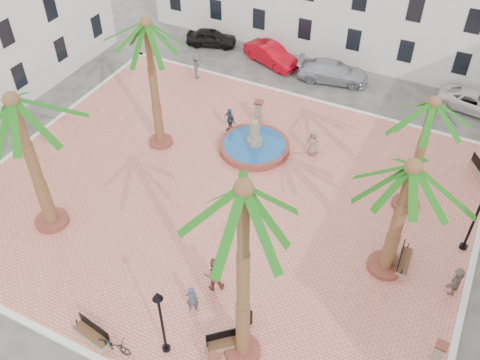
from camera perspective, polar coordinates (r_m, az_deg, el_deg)
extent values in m
plane|color=#56544F|center=(29.43, -1.74, -1.73)|extent=(120.00, 120.00, 0.00)
cube|color=#E17963|center=(29.38, -1.75, -1.63)|extent=(26.00, 22.00, 0.15)
cube|color=silver|center=(37.33, 6.26, 8.87)|extent=(26.30, 0.30, 0.16)
cube|color=silver|center=(23.97, -14.77, -18.02)|extent=(26.30, 0.30, 0.16)
cube|color=silver|center=(27.64, 23.21, -9.83)|extent=(0.30, 22.30, 0.16)
cube|color=silver|center=(36.05, -20.40, 4.87)|extent=(0.30, 22.30, 0.16)
cube|color=black|center=(45.96, -6.92, 18.47)|extent=(1.00, 0.12, 1.60)
cube|color=black|center=(44.17, -2.58, 17.71)|extent=(1.00, 0.12, 1.60)
cube|color=black|center=(42.63, 2.05, 16.79)|extent=(1.00, 0.12, 1.60)
cube|color=black|center=(41.37, 6.94, 15.70)|extent=(1.00, 0.12, 1.60)
cube|color=black|center=(40.43, 12.04, 14.43)|extent=(1.00, 0.12, 1.60)
cube|color=black|center=(39.82, 17.28, 12.99)|extent=(1.00, 0.12, 1.60)
cube|color=black|center=(39.55, 22.56, 11.42)|extent=(1.00, 0.12, 1.60)
cube|color=black|center=(38.54, 18.20, 16.86)|extent=(1.00, 0.12, 1.60)
cube|color=black|center=(38.27, 23.76, 15.24)|extent=(1.00, 0.12, 1.60)
cube|color=black|center=(38.04, -22.51, 10.20)|extent=(0.12, 1.00, 1.60)
cube|color=black|center=(40.34, -18.61, 13.08)|extent=(0.12, 1.00, 1.60)
cube|color=black|center=(42.90, -15.08, 15.58)|extent=(0.12, 1.00, 1.60)
cube|color=black|center=(36.70, -23.74, 14.14)|extent=(0.12, 1.00, 1.60)
cube|color=black|center=(39.09, -19.59, 16.89)|extent=(0.12, 1.00, 1.60)
cylinder|color=brown|center=(32.18, 1.54, 3.59)|extent=(4.25, 4.25, 0.40)
cylinder|color=#194C8C|center=(32.07, 1.54, 3.84)|extent=(3.74, 3.74, 0.06)
cylinder|color=gray|center=(32.05, 1.54, 3.87)|extent=(0.91, 0.91, 0.81)
cylinder|color=gray|center=(31.56, 1.57, 5.03)|extent=(0.61, 0.61, 1.21)
sphere|color=gray|center=(31.11, 1.60, 6.14)|extent=(0.45, 0.45, 0.45)
cylinder|color=brown|center=(33.08, -8.45, 4.11)|extent=(1.45, 1.45, 0.22)
cylinder|color=brown|center=(30.86, -9.18, 9.85)|extent=(0.47, 0.47, 7.62)
sphere|color=brown|center=(29.05, -10.01, 16.22)|extent=(0.63, 0.63, 0.63)
cylinder|color=brown|center=(29.38, -19.39, -4.10)|extent=(1.71, 1.71, 0.26)
cylinder|color=brown|center=(26.95, -21.18, 1.50)|extent=(0.55, 0.55, 7.29)
sphere|color=brown|center=(24.92, -23.22, 7.88)|extent=(0.75, 0.75, 0.75)
cylinder|color=brown|center=(23.25, 0.29, -17.69)|extent=(1.50, 1.50, 0.22)
cylinder|color=brown|center=(19.38, 0.33, -10.74)|extent=(0.49, 0.49, 9.07)
sphere|color=brown|center=(16.01, 0.40, -0.87)|extent=(0.65, 0.65, 0.65)
cylinder|color=brown|center=(26.68, 15.23, -8.80)|extent=(1.72, 1.72, 0.26)
cylinder|color=brown|center=(24.40, 16.53, -4.07)|extent=(0.56, 0.56, 6.06)
sphere|color=brown|center=(22.40, 18.01, 1.33)|extent=(0.75, 0.75, 0.75)
cylinder|color=brown|center=(29.97, 17.21, -2.41)|extent=(1.45, 1.45, 0.22)
cylinder|color=brown|center=(27.88, 18.54, 2.42)|extent=(0.47, 0.47, 6.35)
sphere|color=brown|center=(26.09, 20.04, 7.79)|extent=(0.63, 0.63, 0.63)
cube|color=gray|center=(24.28, -15.47, -15.83)|extent=(1.88, 0.83, 0.40)
cube|color=#56351E|center=(24.09, -15.57, -15.54)|extent=(1.77, 0.76, 0.06)
cube|color=black|center=(23.93, -15.30, -14.84)|extent=(1.70, 0.31, 0.50)
cylinder|color=black|center=(24.44, -17.01, -14.28)|extent=(0.05, 0.05, 0.30)
cylinder|color=black|center=(23.56, -14.17, -16.50)|extent=(0.05, 0.05, 0.30)
cube|color=gray|center=(23.30, -1.49, -17.16)|extent=(1.62, 1.53, 0.38)
cube|color=#56351E|center=(23.11, -1.50, -16.88)|extent=(1.52, 1.43, 0.06)
cube|color=black|center=(23.00, -1.64, -16.12)|extent=(1.23, 1.11, 0.48)
cylinder|color=black|center=(22.93, -3.55, -17.17)|extent=(0.05, 0.05, 0.29)
cylinder|color=black|center=(23.12, 0.52, -16.28)|extent=(0.05, 0.05, 0.29)
cube|color=gray|center=(26.93, 17.04, -8.48)|extent=(0.66, 1.83, 0.40)
cube|color=#56351E|center=(26.76, 17.14, -8.16)|extent=(0.60, 1.73, 0.06)
cube|color=black|center=(26.55, 16.80, -7.66)|extent=(0.15, 1.70, 0.50)
cylinder|color=black|center=(26.10, 16.87, -9.33)|extent=(0.05, 0.05, 0.30)
cylinder|color=black|center=(27.25, 17.50, -6.71)|extent=(0.05, 0.05, 0.30)
cylinder|color=black|center=(33.60, 23.88, 2.22)|extent=(0.05, 0.05, 0.33)
cylinder|color=black|center=(23.54, -7.87, -17.34)|extent=(0.35, 0.35, 0.16)
cylinder|color=black|center=(22.05, -8.30, -14.99)|extent=(0.12, 0.12, 3.50)
cone|color=black|center=(20.50, -8.82, -12.09)|extent=(0.43, 0.43, 0.39)
sphere|color=beige|center=(20.62, -8.78, -12.33)|extent=(0.23, 0.23, 0.23)
cylinder|color=black|center=(28.80, 22.72, -6.55)|extent=(0.39, 0.39, 0.17)
cylinder|color=black|center=(27.45, 23.79, -3.77)|extent=(0.13, 0.13, 3.93)
cube|color=brown|center=(21.78, -2.73, -18.37)|extent=(0.56, 0.56, 0.09)
cube|color=gray|center=(34.21, 1.99, 7.25)|extent=(0.49, 0.49, 1.40)
cube|color=brown|center=(33.79, 2.02, 8.29)|extent=(0.61, 0.61, 0.11)
cube|color=gray|center=(23.96, 20.38, -17.00)|extent=(0.40, 0.40, 1.21)
cube|color=brown|center=(23.43, 20.77, -16.16)|extent=(0.50, 0.50, 0.09)
cylinder|color=black|center=(23.80, 0.90, -14.43)|extent=(0.37, 0.37, 0.71)
imported|color=#374157|center=(23.91, -5.12, -12.53)|extent=(0.66, 0.56, 1.55)
imported|color=black|center=(23.60, -13.35, -16.74)|extent=(1.66, 0.74, 0.84)
imported|color=brown|center=(24.44, -2.83, -9.97)|extent=(1.18, 1.13, 1.92)
imported|color=#8B6D5C|center=(31.71, 7.79, 3.95)|extent=(0.84, 0.57, 1.68)
imported|color=#2F3B4E|center=(33.33, -1.12, 6.44)|extent=(1.03, 0.73, 1.62)
imported|color=#434347|center=(38.65, -4.62, 11.99)|extent=(1.11, 1.39, 1.88)
imported|color=#79675C|center=(26.26, 22.10, -9.91)|extent=(0.86, 1.53, 1.58)
imported|color=black|center=(43.32, -3.07, 14.93)|extent=(4.19, 2.67, 1.33)
imported|color=#B00514|center=(40.79, 3.35, 13.21)|extent=(4.76, 3.05, 1.48)
imported|color=#A9AAB2|center=(39.19, 9.89, 11.33)|extent=(5.31, 2.97, 1.45)
imported|color=silver|center=(38.79, 23.70, 7.67)|extent=(4.79, 2.67, 1.27)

